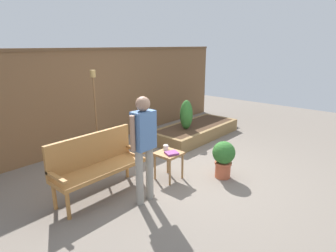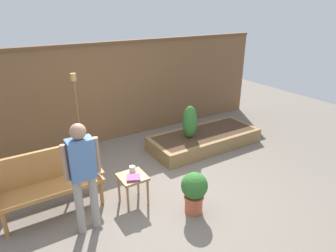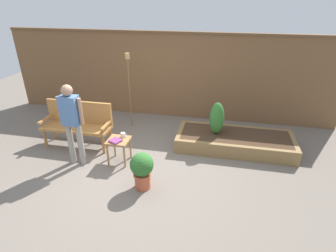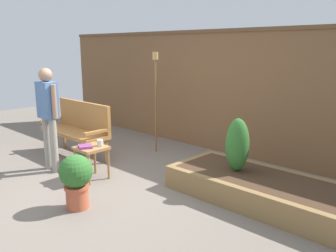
{
  "view_description": "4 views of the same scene",
  "coord_description": "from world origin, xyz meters",
  "views": [
    {
      "loc": [
        -3.71,
        -2.73,
        2.22
      ],
      "look_at": [
        -0.03,
        0.49,
        0.81
      ],
      "focal_mm": 30.13,
      "sensor_mm": 36.0,
      "label": 1
    },
    {
      "loc": [
        -1.93,
        -3.35,
        2.87
      ],
      "look_at": [
        0.61,
        0.76,
        0.87
      ],
      "focal_mm": 31.54,
      "sensor_mm": 36.0,
      "label": 2
    },
    {
      "loc": [
        1.44,
        -3.96,
        2.9
      ],
      "look_at": [
        0.5,
        0.5,
        0.69
      ],
      "focal_mm": 28.71,
      "sensor_mm": 36.0,
      "label": 3
    },
    {
      "loc": [
        3.7,
        -2.57,
        1.86
      ],
      "look_at": [
        0.43,
        0.9,
        0.79
      ],
      "focal_mm": 37.68,
      "sensor_mm": 36.0,
      "label": 4
    }
  ],
  "objects": [
    {
      "name": "side_table",
      "position": [
        -0.38,
        0.17,
        0.4
      ],
      "size": [
        0.4,
        0.4,
        0.48
      ],
      "color": "#9E7042",
      "rests_on": "ground_plane"
    },
    {
      "name": "fence_back",
      "position": [
        0.0,
        2.6,
        1.09
      ],
      "size": [
        8.4,
        0.14,
        2.16
      ],
      "color": "brown",
      "rests_on": "ground_plane"
    },
    {
      "name": "raised_planter_bed",
      "position": [
        1.79,
        1.17,
        0.15
      ],
      "size": [
        2.4,
        1.0,
        0.3
      ],
      "color": "olive",
      "rests_on": "ground_plane"
    },
    {
      "name": "ground_plane",
      "position": [
        0.0,
        0.0,
        0.0
      ],
      "size": [
        14.0,
        14.0,
        0.0
      ],
      "primitive_type": "plane",
      "color": "#70665B"
    },
    {
      "name": "cup_on_table",
      "position": [
        -0.32,
        0.28,
        0.52
      ],
      "size": [
        0.12,
        0.09,
        0.09
      ],
      "color": "silver",
      "rests_on": "side_table"
    },
    {
      "name": "person_by_bench",
      "position": [
        -1.15,
        -0.04,
        0.93
      ],
      "size": [
        0.47,
        0.2,
        1.56
      ],
      "color": "gray",
      "rests_on": "ground_plane"
    },
    {
      "name": "book_on_table",
      "position": [
        -0.4,
        0.08,
        0.5
      ],
      "size": [
        0.26,
        0.24,
        0.03
      ],
      "primitive_type": "cube",
      "rotation": [
        0.0,
        0.0,
        -0.43
      ],
      "color": "#7F3875",
      "rests_on": "side_table"
    },
    {
      "name": "shrub_near_bench",
      "position": [
        1.39,
        1.16,
        0.64
      ],
      "size": [
        0.3,
        0.3,
        0.69
      ],
      "color": "brown",
      "rests_on": "raised_planter_bed"
    },
    {
      "name": "tiki_torch",
      "position": [
        -0.68,
        1.75,
        1.21
      ],
      "size": [
        0.1,
        0.1,
        1.77
      ],
      "color": "brown",
      "rests_on": "ground_plane"
    },
    {
      "name": "potted_boxwood",
      "position": [
        0.28,
        -0.5,
        0.38
      ],
      "size": [
        0.39,
        0.39,
        0.65
      ],
      "color": "#B75638",
      "rests_on": "ground_plane"
    },
    {
      "name": "garden_bench",
      "position": [
        -1.47,
        0.66,
        0.54
      ],
      "size": [
        1.44,
        0.48,
        0.94
      ],
      "color": "#A87038",
      "rests_on": "ground_plane"
    }
  ]
}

